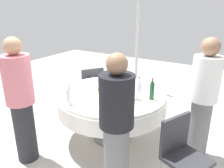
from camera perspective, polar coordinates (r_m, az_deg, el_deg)
The scene contains 24 objects.
ground_plane at distance 3.59m, azimuth 0.00°, elevation -13.21°, with size 10.00×10.00×0.00m, color #B7B2A8.
dining_table at distance 3.30m, azimuth 0.00°, elevation -4.51°, with size 1.56×1.56×0.74m.
bottle_clear_rear at distance 3.37m, azimuth 3.57°, elevation 1.05°, with size 0.06×0.06×0.29m.
bottle_clear_near at distance 3.00m, azimuth 4.96°, elevation -1.68°, with size 0.07×0.07×0.26m.
bottle_clear_west at distance 2.87m, azimuth -10.80°, elevation -2.64°, with size 0.07×0.07×0.29m.
bottle_clear_north at distance 2.98m, azimuth 6.72°, elevation -1.39°, with size 0.07×0.07×0.31m.
bottle_dark_green_far at distance 3.21m, azimuth 1.40°, elevation 0.02°, with size 0.06×0.06×0.28m.
bottle_brown_front at distance 2.68m, azimuth 3.56°, elevation -3.91°, with size 0.06×0.06×0.30m.
bottle_dark_green_mid at distance 3.02m, azimuth 10.01°, elevation -1.39°, with size 0.06×0.06×0.29m.
wine_glass_north at distance 3.25m, azimuth 11.34°, elevation -0.59°, with size 0.07×0.07×0.15m.
wine_glass_far at distance 2.96m, azimuth -2.39°, elevation -2.10°, with size 0.07×0.07×0.15m.
plate_right at distance 3.71m, azimuth -2.52°, elevation 0.85°, with size 0.20×0.20×0.04m.
plate_left at distance 2.91m, azimuth 2.03°, elevation -4.62°, with size 0.25×0.25×0.04m.
plate_south at distance 3.32m, azimuth -3.60°, elevation -1.50°, with size 0.23×0.23×0.04m.
plate_outer at distance 3.62m, azimuth 4.06°, elevation 0.25°, with size 0.26×0.26×0.02m.
spoon_near at distance 3.04m, azimuth -5.24°, elevation -3.74°, with size 0.18×0.02×0.01m, color silver.
fork_west at distance 3.19m, azimuth -9.99°, elevation -2.87°, with size 0.18×0.02×0.01m, color silver.
folded_napkin at distance 2.76m, azimuth -1.91°, elevation -6.05°, with size 0.16×0.16×0.02m, color white.
person_rear at distance 2.26m, azimuth 1.13°, elevation -10.80°, with size 0.34×0.34×1.54m.
person_near at distance 2.97m, azimuth -21.99°, elevation -3.78°, with size 0.34×0.34×1.60m.
person_west at distance 3.04m, azimuth 21.92°, elevation -3.36°, with size 0.34×0.34×1.59m.
chair_front at distance 4.16m, azimuth -5.21°, elevation -0.49°, with size 0.56×0.56×0.87m.
chair_mid at distance 2.53m, azimuth 17.01°, elevation -15.72°, with size 0.53×0.53×0.87m.
tent_pole_secondary at distance 5.29m, azimuth 6.43°, elevation 12.57°, with size 0.07×0.07×2.60m, color #B2B5B7.
Camera 1 is at (-2.56, -1.58, 1.95)m, focal length 36.39 mm.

